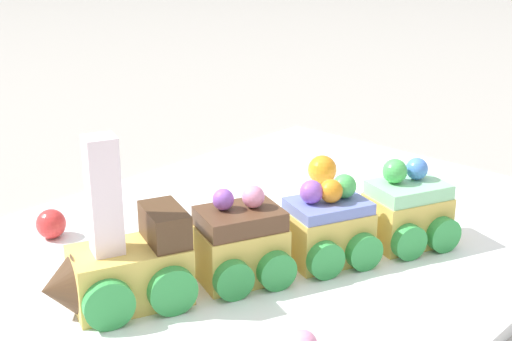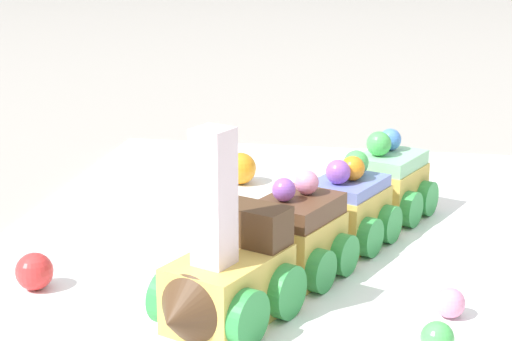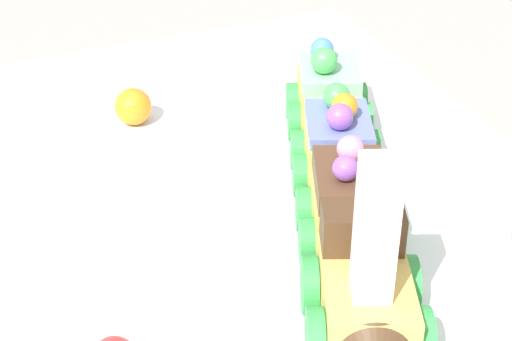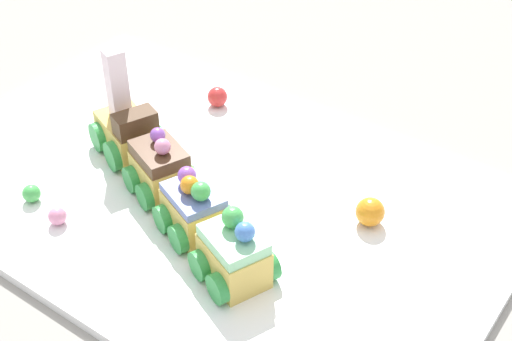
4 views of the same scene
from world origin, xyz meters
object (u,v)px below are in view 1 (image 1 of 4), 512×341
Objects in this scene: cake_car_mint at (407,212)px; gumball_red at (51,224)px; cake_train_locomotive at (121,264)px; cake_car_chocolate at (240,245)px; cake_car_blueberry at (328,228)px; gumball_orange at (322,170)px.

cake_car_mint is 0.32m from gumball_red.
gumball_red is at bearing -79.06° from cake_train_locomotive.
cake_car_mint is at bearing -179.88° from cake_car_chocolate.
gumball_red is (-0.03, -0.14, -0.02)m from cake_train_locomotive.
gumball_orange is at bearing -118.69° from cake_car_blueberry.
cake_train_locomotive is at bearing -0.01° from cake_car_blueberry.
cake_car_chocolate is at bearing 108.61° from gumball_red.
cake_car_chocolate is 1.00× the size of cake_car_blueberry.
gumball_orange is (-0.07, -0.15, -0.01)m from cake_car_mint.
cake_car_chocolate reaches higher than gumball_orange.
gumball_orange is at bearing -93.09° from cake_car_mint.
gumball_red is (0.13, -0.21, -0.01)m from cake_car_blueberry.
cake_car_blueberry is at bearing 39.03° from gumball_orange.
cake_car_blueberry is 0.19m from gumball_orange.
gumball_orange is (-0.31, -0.05, -0.02)m from cake_train_locomotive.
cake_train_locomotive is 1.49× the size of cake_car_mint.
cake_car_mint is at bearing -179.66° from cake_car_blueberry.
cake_car_chocolate is 0.24m from gumball_orange.
cake_car_blueberry is 3.29× the size of gumball_red.
gumball_red is at bearing -35.08° from cake_car_blueberry.
gumball_orange is at bearing -148.34° from cake_train_locomotive.
cake_train_locomotive is 1.49× the size of cake_car_blueberry.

